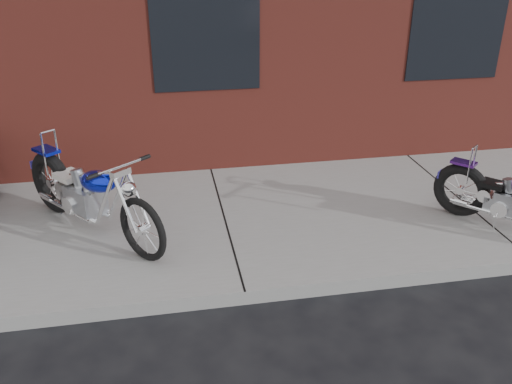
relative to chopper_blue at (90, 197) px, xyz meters
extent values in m
plane|color=black|center=(1.48, -1.45, -0.58)|extent=(120.00, 120.00, 0.00)
cube|color=gray|center=(1.48, 0.05, -0.50)|extent=(22.00, 3.00, 0.15)
torus|color=black|center=(4.31, -0.46, -0.11)|extent=(0.52, 0.57, 0.65)
cube|color=black|center=(4.53, -0.72, 0.06)|extent=(0.33, 0.33, 0.05)
cylinder|color=white|center=(4.36, -0.52, 0.23)|extent=(0.03, 0.03, 0.43)
cylinder|color=white|center=(4.64, -0.68, -0.23)|extent=(0.56, 0.64, 0.04)
torus|color=black|center=(-0.39, 0.47, -0.05)|extent=(0.60, 0.68, 0.76)
torus|color=black|center=(0.66, -0.81, -0.09)|extent=(0.49, 0.58, 0.69)
cube|color=gray|center=(0.04, -0.05, -0.06)|extent=(0.50, 0.51, 0.32)
ellipsoid|color=#0D1CC7|center=(0.23, -0.28, 0.25)|extent=(0.58, 0.62, 0.32)
cube|color=beige|center=(-0.13, 0.16, 0.15)|extent=(0.38, 0.39, 0.06)
cylinder|color=white|center=(0.58, -0.71, 0.19)|extent=(0.23, 0.26, 0.57)
cylinder|color=white|center=(0.50, -0.61, 0.53)|extent=(0.47, 0.39, 0.03)
cylinder|color=white|center=(-0.33, 0.40, 0.35)|extent=(0.03, 0.03, 0.51)
cylinder|color=white|center=(-0.01, 0.21, -0.20)|extent=(0.64, 0.77, 0.05)
camera|label=1|loc=(0.83, -5.57, 2.58)|focal=38.00mm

